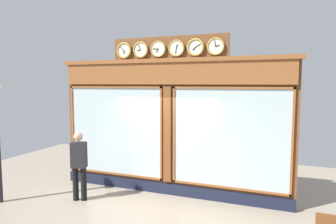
{
  "coord_description": "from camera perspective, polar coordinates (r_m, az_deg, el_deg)",
  "views": [
    {
      "loc": [
        -2.69,
        7.0,
        2.86
      ],
      "look_at": [
        0.0,
        0.0,
        2.14
      ],
      "focal_mm": 31.87,
      "sensor_mm": 36.0,
      "label": 1
    }
  ],
  "objects": [
    {
      "name": "shop_facade",
      "position": [
        7.69,
        0.33,
        -2.55
      ],
      "size": [
        6.24,
        0.42,
        4.02
      ],
      "color": "brown",
      "rests_on": "ground_plane"
    },
    {
      "name": "pedestrian",
      "position": [
        7.65,
        -16.64,
        -9.32
      ],
      "size": [
        0.41,
        0.33,
        1.69
      ],
      "color": "black",
      "rests_on": "ground_plane"
    }
  ]
}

